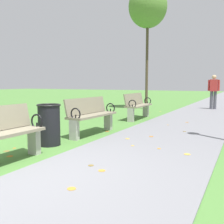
{
  "coord_description": "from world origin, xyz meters",
  "views": [
    {
      "loc": [
        2.87,
        -2.56,
        1.26
      ],
      "look_at": [
        -0.05,
        3.08,
        0.55
      ],
      "focal_mm": 41.63,
      "sensor_mm": 36.0,
      "label": 1
    }
  ],
  "objects_px": {
    "pedestrian_walking": "(214,90)",
    "tree_2": "(148,7)",
    "trash_bin": "(49,125)",
    "park_bench_3": "(137,105)",
    "park_bench_2": "(91,115)"
  },
  "relations": [
    {
      "from": "park_bench_2",
      "to": "trash_bin",
      "type": "height_order",
      "value": "park_bench_2"
    },
    {
      "from": "park_bench_3",
      "to": "tree_2",
      "type": "distance_m",
      "value": 5.61
    },
    {
      "from": "pedestrian_walking",
      "to": "tree_2",
      "type": "bearing_deg",
      "value": -156.78
    },
    {
      "from": "park_bench_3",
      "to": "tree_2",
      "type": "xyz_separation_m",
      "value": [
        -0.93,
        3.48,
        4.3
      ]
    },
    {
      "from": "park_bench_3",
      "to": "pedestrian_walking",
      "type": "xyz_separation_m",
      "value": [
        1.98,
        4.73,
        0.44
      ]
    },
    {
      "from": "tree_2",
      "to": "trash_bin",
      "type": "distance_m",
      "value": 9.07
    },
    {
      "from": "trash_bin",
      "to": "park_bench_3",
      "type": "bearing_deg",
      "value": 88.1
    },
    {
      "from": "park_bench_3",
      "to": "pedestrian_walking",
      "type": "distance_m",
      "value": 5.15
    },
    {
      "from": "tree_2",
      "to": "pedestrian_walking",
      "type": "relative_size",
      "value": 3.58
    },
    {
      "from": "park_bench_2",
      "to": "tree_2",
      "type": "height_order",
      "value": "tree_2"
    },
    {
      "from": "tree_2",
      "to": "pedestrian_walking",
      "type": "bearing_deg",
      "value": 23.22
    },
    {
      "from": "trash_bin",
      "to": "park_bench_2",
      "type": "bearing_deg",
      "value": 83.84
    },
    {
      "from": "park_bench_2",
      "to": "trash_bin",
      "type": "distance_m",
      "value": 1.37
    },
    {
      "from": "tree_2",
      "to": "trash_bin",
      "type": "xyz_separation_m",
      "value": [
        0.78,
        -7.91,
        -4.37
      ]
    },
    {
      "from": "trash_bin",
      "to": "pedestrian_walking",
      "type": "bearing_deg",
      "value": 76.91
    }
  ]
}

